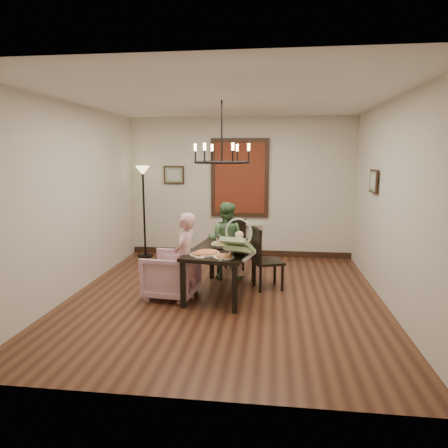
% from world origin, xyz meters
% --- Properties ---
extents(room_shell, '(4.51, 5.00, 2.81)m').
position_xyz_m(room_shell, '(0.00, 0.37, 1.40)').
color(room_shell, brown).
rests_on(room_shell, ground).
extents(dining_table, '(1.03, 1.59, 0.70)m').
position_xyz_m(dining_table, '(-0.06, 0.15, 0.61)').
color(dining_table, black).
rests_on(dining_table, room_shell).
extents(chair_far, '(0.52, 0.52, 0.94)m').
position_xyz_m(chair_far, '(-0.05, 1.29, 0.47)').
color(chair_far, black).
rests_on(chair_far, room_shell).
extents(chair_right, '(0.54, 0.54, 0.97)m').
position_xyz_m(chair_right, '(0.62, 0.48, 0.48)').
color(chair_right, black).
rests_on(chair_right, room_shell).
extents(armchair, '(0.79, 0.78, 0.66)m').
position_xyz_m(armchair, '(-0.78, -0.07, 0.33)').
color(armchair, '#C99AAB').
rests_on(armchair, room_shell).
extents(elderly_woman, '(0.33, 0.43, 1.05)m').
position_xyz_m(elderly_woman, '(-0.54, -0.23, 0.53)').
color(elderly_woman, pink).
rests_on(elderly_woman, room_shell).
extents(seated_man, '(0.59, 0.49, 1.07)m').
position_xyz_m(seated_man, '(-0.10, 0.91, 0.54)').
color(seated_man, '#4B7545').
rests_on(seated_man, room_shell).
extents(baby_bouncer, '(0.53, 0.64, 0.36)m').
position_xyz_m(baby_bouncer, '(0.22, -0.34, 0.88)').
color(baby_bouncer, '#AFDE99').
rests_on(baby_bouncer, dining_table).
extents(salad_bowl, '(0.35, 0.35, 0.09)m').
position_xyz_m(salad_bowl, '(-0.07, 0.16, 0.74)').
color(salad_bowl, white).
rests_on(salad_bowl, dining_table).
extents(pizza_platter, '(0.36, 0.36, 0.04)m').
position_xyz_m(pizza_platter, '(-0.22, -0.24, 0.72)').
color(pizza_platter, tan).
rests_on(pizza_platter, dining_table).
extents(drinking_glass, '(0.06, 0.06, 0.13)m').
position_xyz_m(drinking_glass, '(-0.06, 0.09, 0.76)').
color(drinking_glass, silver).
rests_on(drinking_glass, dining_table).
extents(window_blinds, '(1.00, 0.03, 1.40)m').
position_xyz_m(window_blinds, '(0.00, 2.46, 1.60)').
color(window_blinds, brown).
rests_on(window_blinds, room_shell).
extents(radiator, '(0.92, 0.12, 0.62)m').
position_xyz_m(radiator, '(0.00, 2.48, 0.35)').
color(radiator, silver).
rests_on(radiator, room_shell).
extents(picture_back, '(0.42, 0.03, 0.36)m').
position_xyz_m(picture_back, '(-1.35, 2.47, 1.65)').
color(picture_back, black).
rests_on(picture_back, room_shell).
extents(picture_right, '(0.03, 0.42, 0.36)m').
position_xyz_m(picture_right, '(2.21, 0.90, 1.65)').
color(picture_right, black).
rests_on(picture_right, room_shell).
extents(floor_lamp, '(0.30, 0.30, 1.80)m').
position_xyz_m(floor_lamp, '(-1.90, 2.15, 0.90)').
color(floor_lamp, black).
rests_on(floor_lamp, room_shell).
extents(chandelier, '(0.80, 0.80, 0.04)m').
position_xyz_m(chandelier, '(-0.06, 0.15, 1.95)').
color(chandelier, black).
rests_on(chandelier, room_shell).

